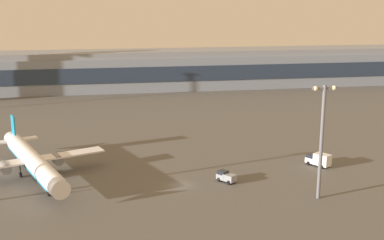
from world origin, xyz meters
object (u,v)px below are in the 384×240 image
at_px(baggage_tractor, 226,177).
at_px(catering_truck, 319,159).
at_px(apron_light_central, 322,134).
at_px(airplane_taxiway_distant, 32,160).

height_order(baggage_tractor, catering_truck, catering_truck).
distance_m(catering_truck, apron_light_central, 22.72).
bearing_deg(catering_truck, apron_light_central, -147.02).
distance_m(airplane_taxiway_distant, baggage_tractor, 41.44).
bearing_deg(catering_truck, airplane_taxiway_distant, 144.21).
bearing_deg(apron_light_central, catering_truck, 65.86).
bearing_deg(airplane_taxiway_distant, apron_light_central, 137.78).
distance_m(baggage_tractor, catering_truck, 24.28).
relative_size(baggage_tractor, catering_truck, 0.75).
relative_size(airplane_taxiway_distant, apron_light_central, 1.78).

